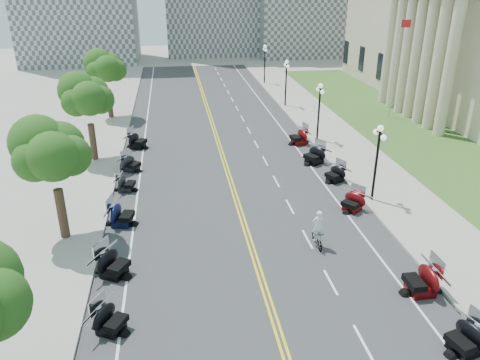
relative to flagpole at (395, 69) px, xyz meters
name	(u,v)px	position (x,y,z in m)	size (l,w,h in m)	color
ground	(250,244)	(-18.00, -22.00, -5.00)	(160.00, 160.00, 0.00)	gray
road	(228,173)	(-18.00, -12.00, -5.00)	(16.00, 90.00, 0.01)	#333335
centerline_yellow_a	(226,173)	(-18.12, -12.00, -4.99)	(0.12, 90.00, 0.00)	yellow
centerline_yellow_b	(230,173)	(-17.88, -12.00, -4.99)	(0.12, 90.00, 0.00)	yellow
edge_line_north	(312,168)	(-11.60, -12.00, -4.99)	(0.12, 90.00, 0.00)	white
edge_line_south	(140,178)	(-24.40, -12.00, -4.99)	(0.12, 90.00, 0.00)	white
lane_dash_4	(363,342)	(-14.80, -30.00, -4.99)	(0.12, 2.00, 0.00)	white
lane_dash_5	(331,282)	(-14.80, -26.00, -4.99)	(0.12, 2.00, 0.00)	white
lane_dash_6	(307,239)	(-14.80, -22.00, -4.99)	(0.12, 2.00, 0.00)	white
lane_dash_7	(290,207)	(-14.80, -18.00, -4.99)	(0.12, 2.00, 0.00)	white
lane_dash_8	(276,181)	(-14.80, -14.00, -4.99)	(0.12, 2.00, 0.00)	white
lane_dash_9	(265,161)	(-14.80, -10.00, -4.99)	(0.12, 2.00, 0.00)	white
lane_dash_10	(256,144)	(-14.80, -6.00, -4.99)	(0.12, 2.00, 0.00)	white
lane_dash_11	(249,130)	(-14.80, -2.00, -4.99)	(0.12, 2.00, 0.00)	white
lane_dash_12	(242,118)	(-14.80, 2.00, -4.99)	(0.12, 2.00, 0.00)	white
lane_dash_13	(237,108)	(-14.80, 6.00, -4.99)	(0.12, 2.00, 0.00)	white
lane_dash_14	(232,100)	(-14.80, 10.00, -4.99)	(0.12, 2.00, 0.00)	white
lane_dash_15	(228,92)	(-14.80, 14.00, -4.99)	(0.12, 2.00, 0.00)	white
lane_dash_16	(224,85)	(-14.80, 18.00, -4.99)	(0.12, 2.00, 0.00)	white
lane_dash_17	(221,79)	(-14.80, 22.00, -4.99)	(0.12, 2.00, 0.00)	white
lane_dash_18	(218,74)	(-14.80, 26.00, -4.99)	(0.12, 2.00, 0.00)	white
lane_dash_19	(216,69)	(-14.80, 30.00, -4.99)	(0.12, 2.00, 0.00)	white
sidewalk_north	(364,164)	(-7.50, -12.00, -4.92)	(5.00, 90.00, 0.15)	#9E9991
sidewalk_south	(81,180)	(-28.50, -12.00, -4.92)	(5.00, 90.00, 0.15)	#9E9991
lawn	(402,130)	(-0.50, -4.00, -4.95)	(9.00, 60.00, 0.10)	#356023
street_lamp_2	(376,164)	(-9.40, -18.00, -2.40)	(0.50, 1.20, 4.90)	black
street_lamp_3	(319,113)	(-9.40, -6.00, -2.40)	(0.50, 1.20, 4.90)	black
street_lamp_4	(286,83)	(-9.40, 6.00, -2.40)	(0.50, 1.20, 4.90)	black
street_lamp_5	(265,64)	(-9.40, 18.00, -2.40)	(0.50, 1.20, 4.90)	black
flagpole	(395,69)	(0.00, 0.00, 0.00)	(1.10, 0.20, 10.00)	silver
tree_2	(53,159)	(-28.00, -20.00, -0.25)	(4.80, 4.80, 9.20)	#235619
tree_3	(88,101)	(-28.00, -8.00, -0.25)	(4.80, 4.80, 9.20)	#235619
tree_4	(106,71)	(-28.00, 4.00, -0.25)	(4.80, 4.80, 9.20)	#235619
motorcycle_n_3	(466,338)	(-11.14, -31.03, -4.32)	(1.95, 1.95, 1.36)	black
motorcycle_n_4	(422,279)	(-11.01, -27.35, -4.25)	(2.15, 2.15, 1.50)	#590A0C
motorcycle_n_6	(353,201)	(-11.12, -19.04, -4.36)	(1.83, 1.83, 1.28)	#590A0C
motorcycle_n_7	(335,173)	(-10.72, -14.60, -4.37)	(1.80, 1.80, 1.26)	black
motorcycle_n_8	(314,154)	(-11.17, -11.03, -4.27)	(2.10, 2.10, 1.47)	black
motorcycle_n_9	(299,136)	(-11.17, -6.46, -4.27)	(2.09, 2.09, 1.46)	#590A0C
motorcycle_s_4	(110,318)	(-24.75, -27.88, -4.36)	(1.83, 1.83, 1.28)	black
motorcycle_s_5	(113,263)	(-25.01, -23.92, -4.28)	(2.06, 2.06, 1.44)	black
motorcycle_s_6	(121,214)	(-25.05, -18.84, -4.28)	(2.06, 2.06, 1.44)	black
motorcycle_s_7	(126,182)	(-25.17, -14.07, -4.38)	(1.76, 1.76, 1.23)	black
motorcycle_s_8	(131,163)	(-25.04, -10.51, -4.37)	(1.81, 1.81, 1.27)	black
motorcycle_s_9	(137,140)	(-24.86, -5.47, -4.28)	(2.06, 2.06, 1.44)	black
bicycle	(317,238)	(-14.52, -22.80, -4.50)	(0.47, 1.66, 1.00)	#A51414
cyclist_rider	(319,215)	(-14.52, -22.80, -3.10)	(0.66, 0.43, 1.81)	silver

